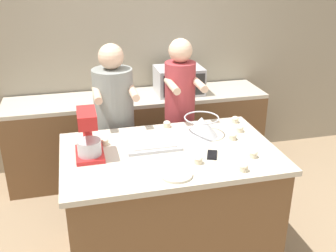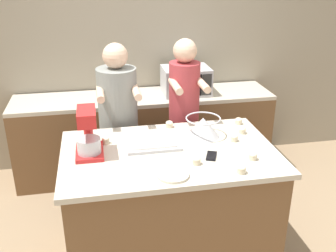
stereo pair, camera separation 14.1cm
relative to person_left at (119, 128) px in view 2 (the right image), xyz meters
name	(u,v)px [view 2 (the right image)]	position (x,y,z in m)	size (l,w,h in m)	color
ground_plane	(169,252)	(0.32, -0.75, -0.85)	(16.00, 16.00, 0.00)	#937A5B
back_wall	(139,49)	(0.32, 1.03, 0.50)	(10.00, 0.06, 2.70)	gray
island_counter	(169,204)	(0.32, -0.75, -0.37)	(1.61, 1.03, 0.96)	brown
back_counter	(145,134)	(0.32, 0.68, -0.39)	(2.80, 0.60, 0.92)	brown
person_left	(119,128)	(0.00, 0.00, 0.00)	(0.36, 0.52, 1.63)	#33384C
person_right	(184,119)	(0.61, 0.00, 0.04)	(0.30, 0.48, 1.65)	#232328
stand_mixer	(88,135)	(-0.26, -0.70, 0.26)	(0.20, 0.30, 0.35)	red
mixing_bowl	(203,126)	(0.64, -0.54, 0.19)	(0.28, 0.28, 0.16)	#BCBCC1
baking_tray	(153,144)	(0.22, -0.65, 0.12)	(0.41, 0.27, 0.04)	#BCBCC1
microwave_oven	(186,80)	(0.79, 0.67, 0.21)	(0.50, 0.39, 0.29)	#B7B7BC
cell_phone	(211,156)	(0.61, -0.90, 0.11)	(0.12, 0.16, 0.01)	black
small_plate	(173,175)	(0.28, -1.12, 0.11)	(0.22, 0.22, 0.02)	beige
cupcake_0	(234,138)	(0.86, -0.68, 0.14)	(0.06, 0.06, 0.06)	beige
cupcake_1	(242,169)	(0.73, -1.17, 0.14)	(0.06, 0.06, 0.06)	beige
cupcake_2	(242,130)	(0.97, -0.55, 0.14)	(0.06, 0.06, 0.06)	beige
cupcake_3	(239,121)	(1.01, -0.36, 0.14)	(0.06, 0.06, 0.06)	beige
cupcake_4	(197,160)	(0.47, -0.99, 0.14)	(0.06, 0.06, 0.06)	beige
cupcake_5	(169,124)	(0.41, -0.32, 0.14)	(0.06, 0.06, 0.06)	beige
cupcake_6	(253,156)	(0.88, -1.00, 0.14)	(0.06, 0.06, 0.06)	beige
cupcake_7	(105,140)	(-0.14, -0.54, 0.14)	(0.06, 0.06, 0.06)	beige
cupcake_8	(90,136)	(-0.25, -0.44, 0.14)	(0.06, 0.06, 0.06)	beige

